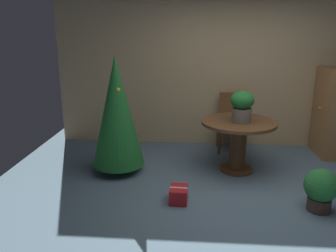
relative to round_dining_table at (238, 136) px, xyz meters
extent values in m
plane|color=slate|center=(0.01, -0.96, -0.52)|extent=(6.60, 6.60, 0.00)
cube|color=tan|center=(0.01, 1.24, 0.78)|extent=(6.00, 0.10, 2.60)
cylinder|color=brown|center=(0.00, 0.00, -0.50)|extent=(0.46, 0.46, 0.04)
cylinder|color=brown|center=(0.00, 0.00, -0.15)|extent=(0.23, 0.23, 0.66)
cylinder|color=brown|center=(0.00, 0.00, 0.20)|extent=(1.04, 1.04, 0.04)
cylinder|color=#665B51|center=(0.02, -0.05, 0.32)|extent=(0.27, 0.27, 0.20)
ellipsoid|color=#1E6628|center=(0.02, -0.05, 0.53)|extent=(0.33, 0.33, 0.24)
sphere|color=red|center=(0.09, -0.07, 0.52)|extent=(0.07, 0.07, 0.07)
sphere|color=red|center=(0.02, -0.13, 0.57)|extent=(0.09, 0.09, 0.09)
sphere|color=red|center=(-0.02, 0.03, 0.59)|extent=(0.06, 0.06, 0.06)
cylinder|color=brown|center=(0.21, 0.67, -0.31)|extent=(0.04, 0.04, 0.42)
cylinder|color=brown|center=(-0.21, 0.67, -0.31)|extent=(0.04, 0.04, 0.42)
cylinder|color=brown|center=(0.21, 1.04, -0.31)|extent=(0.04, 0.04, 0.42)
cylinder|color=brown|center=(-0.21, 1.04, -0.31)|extent=(0.04, 0.04, 0.42)
cube|color=brown|center=(0.00, 0.86, -0.07)|extent=(0.46, 0.42, 0.05)
cube|color=brown|center=(0.00, 1.04, 0.19)|extent=(0.41, 0.05, 0.48)
cylinder|color=brown|center=(-1.68, -0.16, -0.46)|extent=(0.10, 0.10, 0.12)
cone|color=#1E6628|center=(-1.68, -0.16, 0.36)|extent=(0.73, 0.73, 1.53)
sphere|color=gold|center=(-1.76, -0.09, 0.60)|extent=(0.04, 0.04, 0.04)
sphere|color=#2D51A8|center=(-1.57, -0.26, 0.37)|extent=(0.05, 0.05, 0.05)
sphere|color=silver|center=(-1.73, -0.13, 0.86)|extent=(0.06, 0.06, 0.06)
sphere|color=gold|center=(-1.63, -0.25, 0.68)|extent=(0.06, 0.06, 0.06)
sphere|color=silver|center=(-1.82, -0.18, 0.52)|extent=(0.06, 0.06, 0.06)
sphere|color=red|center=(-1.84, -0.08, 0.37)|extent=(0.04, 0.04, 0.04)
cube|color=red|center=(-0.79, -0.98, -0.43)|extent=(0.22, 0.28, 0.18)
cube|color=silver|center=(-0.79, -0.98, -0.43)|extent=(0.21, 0.04, 0.18)
cube|color=#9E6B3D|center=(1.61, 0.80, 0.18)|extent=(0.49, 0.71, 1.39)
sphere|color=#B29338|center=(1.36, 0.80, 0.24)|extent=(0.04, 0.04, 0.04)
cylinder|color=#4C382D|center=(0.79, -1.07, -0.44)|extent=(0.26, 0.26, 0.16)
sphere|color=#287533|center=(0.79, -1.07, -0.21)|extent=(0.37, 0.37, 0.37)
camera|label=1|loc=(-0.64, -4.63, 1.45)|focal=36.41mm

